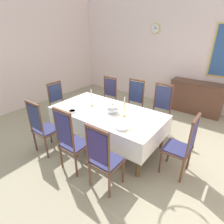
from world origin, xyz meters
TOP-DOWN VIEW (x-y plane):
  - ground at (0.00, 0.00)m, footprint 6.42×5.75m
  - back_wall at (0.00, 2.92)m, footprint 6.42×0.08m
  - left_wall at (-3.25, 0.00)m, footprint 0.08×5.75m
  - dining_table at (0.00, -0.13)m, footprint 2.26×1.18m
  - tablecloth at (0.00, -0.13)m, footprint 2.28×1.20m
  - chair_south_a at (-0.77, -1.12)m, footprint 0.44×0.42m
  - chair_north_a at (-0.77, 0.86)m, footprint 0.44×0.42m
  - chair_south_b at (0.03, -1.13)m, footprint 0.44×0.42m
  - chair_north_b at (0.03, 0.87)m, footprint 0.44×0.42m
  - chair_south_c at (0.72, -1.12)m, footprint 0.44×0.42m
  - chair_north_c at (0.72, 0.87)m, footprint 0.44×0.42m
  - chair_head_west at (-1.53, -0.13)m, footprint 0.42×0.44m
  - chair_head_east at (1.54, -0.13)m, footprint 0.42×0.44m
  - soup_tureen at (0.14, -0.13)m, footprint 0.24×0.24m
  - candlestick_west at (-0.41, -0.13)m, footprint 0.07×0.07m
  - candlestick_east at (0.41, -0.13)m, footprint 0.07×0.07m
  - bowl_near_left at (-0.52, -0.59)m, footprint 0.15×0.15m
  - bowl_near_right at (0.63, -0.54)m, footprint 0.20×0.20m
  - spoon_primary at (-0.62, -0.56)m, footprint 0.03×0.18m
  - spoon_secondary at (0.77, -0.52)m, footprint 0.05×0.18m
  - sideboard at (1.08, 2.60)m, footprint 1.44×0.48m
  - mounted_clock at (-0.47, 2.84)m, footprint 0.29×0.06m

SIDE VIEW (x-z plane):
  - ground at x=0.00m, z-range -0.04..0.00m
  - sideboard at x=1.08m, z-range 0.00..0.91m
  - chair_head_west at x=-1.53m, z-range 0.02..1.08m
  - chair_north_a at x=-0.77m, z-range 0.01..1.11m
  - chair_head_east at x=1.54m, z-range 0.01..1.12m
  - chair_south_a at x=-0.77m, z-range 0.01..1.13m
  - chair_south_c at x=0.72m, z-range 0.01..1.14m
  - chair_north_b at x=0.03m, z-range 0.00..1.17m
  - chair_north_c at x=0.72m, z-range 0.00..1.18m
  - chair_south_b at x=0.03m, z-range 0.00..1.19m
  - tablecloth at x=0.00m, z-range 0.45..0.84m
  - dining_table at x=0.00m, z-range 0.30..1.05m
  - spoon_primary at x=-0.62m, z-range 0.75..0.76m
  - spoon_secondary at x=0.77m, z-range 0.75..0.76m
  - bowl_near_left at x=-0.52m, z-range 0.75..0.79m
  - bowl_near_right at x=0.63m, z-range 0.75..0.79m
  - soup_tureen at x=0.14m, z-range 0.74..0.94m
  - candlestick_west at x=-0.41m, z-range 0.71..1.09m
  - candlestick_east at x=0.41m, z-range 0.71..1.11m
  - back_wall at x=0.00m, z-range 0.00..3.53m
  - left_wall at x=-3.25m, z-range 0.00..3.53m
  - mounted_clock at x=-0.47m, z-range 2.09..2.38m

